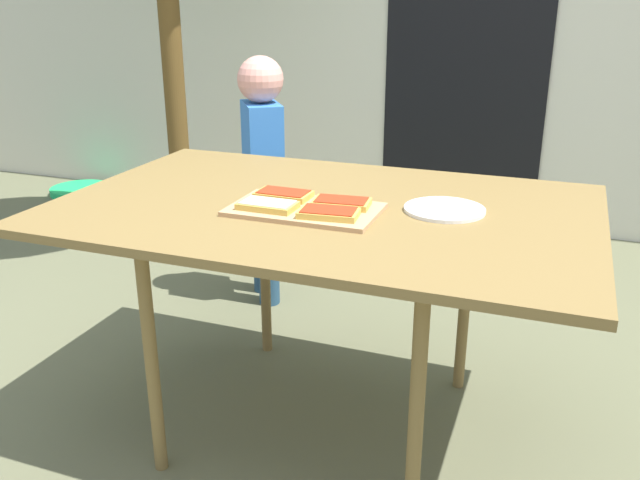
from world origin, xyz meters
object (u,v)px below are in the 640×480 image
at_px(dining_table, 324,220).
at_px(pizza_slice_far_right, 341,203).
at_px(child_left, 263,161).
at_px(pizza_slice_near_right, 329,213).
at_px(cutting_board, 305,210).
at_px(pizza_slice_near_left, 268,205).
at_px(pizza_slice_far_left, 283,194).
at_px(plate_white_right, 445,209).
at_px(garden_hose_coil, 81,190).

bearing_deg(dining_table, pizza_slice_far_right, -30.78).
bearing_deg(child_left, pizza_slice_near_right, -56.14).
relative_size(cutting_board, pizza_slice_far_right, 2.47).
bearing_deg(dining_table, pizza_slice_near_left, -131.93).
distance_m(dining_table, pizza_slice_far_left, 0.14).
distance_m(dining_table, plate_white_right, 0.34).
bearing_deg(pizza_slice_near_right, dining_table, 114.47).
bearing_deg(garden_hose_coil, cutting_board, -38.85).
bearing_deg(plate_white_right, pizza_slice_near_left, -157.64).
xyz_separation_m(pizza_slice_near_right, pizza_slice_near_left, (-0.18, 0.01, 0.00)).
distance_m(pizza_slice_far_right, plate_white_right, 0.28).
relative_size(pizza_slice_far_right, pizza_slice_far_left, 1.04).
xyz_separation_m(pizza_slice_far_left, pizza_slice_near_right, (0.18, -0.12, 0.00)).
bearing_deg(plate_white_right, dining_table, -170.61).
xyz_separation_m(cutting_board, pizza_slice_near_left, (-0.09, -0.04, 0.02)).
relative_size(dining_table, pizza_slice_near_right, 9.18).
bearing_deg(cutting_board, dining_table, 72.88).
relative_size(dining_table, child_left, 1.42).
bearing_deg(plate_white_right, garden_hose_coil, 146.86).
height_order(dining_table, garden_hose_coil, dining_table).
height_order(dining_table, pizza_slice_near_left, pizza_slice_near_left).
xyz_separation_m(cutting_board, pizza_slice_near_right, (0.09, -0.05, 0.02)).
xyz_separation_m(pizza_slice_near_right, garden_hose_coil, (-2.52, 2.01, -0.73)).
bearing_deg(pizza_slice_near_left, dining_table, 48.07).
distance_m(pizza_slice_far_right, child_left, 1.07).
bearing_deg(pizza_slice_near_right, pizza_slice_near_left, 177.81).
relative_size(pizza_slice_near_right, plate_white_right, 0.74).
xyz_separation_m(pizza_slice_far_right, pizza_slice_near_right, (-0.00, -0.10, 0.00)).
bearing_deg(pizza_slice_far_left, pizza_slice_far_right, -5.57).
bearing_deg(pizza_slice_near_right, child_left, 123.86).
relative_size(pizza_slice_far_right, pizza_slice_near_left, 1.05).
bearing_deg(garden_hose_coil, pizza_slice_near_right, -38.59).
distance_m(dining_table, pizza_slice_far_right, 0.10).
bearing_deg(pizza_slice_near_left, garden_hose_coil, 139.46).
bearing_deg(child_left, pizza_slice_far_left, -61.22).
distance_m(pizza_slice_far_right, pizza_slice_near_right, 0.10).
xyz_separation_m(cutting_board, plate_white_right, (0.36, 0.14, -0.00)).
bearing_deg(pizza_slice_near_right, pizza_slice_far_right, 89.05).
distance_m(pizza_slice_near_left, child_left, 1.05).
relative_size(plate_white_right, child_left, 0.21).
relative_size(cutting_board, plate_white_right, 1.82).
distance_m(pizza_slice_far_right, garden_hose_coil, 3.25).
distance_m(dining_table, child_left, 0.99).
xyz_separation_m(dining_table, pizza_slice_far_right, (0.06, -0.04, 0.07)).
distance_m(cutting_board, pizza_slice_far_right, 0.10).
bearing_deg(cutting_board, pizza_slice_near_left, -153.53).
xyz_separation_m(pizza_slice_far_left, garden_hose_coil, (-2.34, 1.90, -0.73)).
distance_m(plate_white_right, child_left, 1.18).
xyz_separation_m(pizza_slice_far_right, pizza_slice_far_left, (-0.18, 0.02, 0.00)).
xyz_separation_m(plate_white_right, child_left, (-0.90, 0.75, -0.11)).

